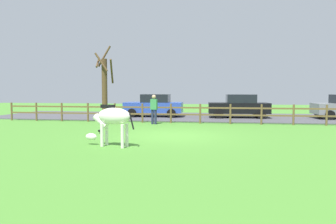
{
  "coord_description": "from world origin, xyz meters",
  "views": [
    {
      "loc": [
        1.91,
        -13.19,
        1.9
      ],
      "look_at": [
        -0.47,
        1.37,
        0.89
      ],
      "focal_mm": 34.29,
      "sensor_mm": 36.0,
      "label": 1
    }
  ],
  "objects": [
    {
      "name": "visitor_near_fence",
      "position": [
        -1.73,
        4.24,
        0.91
      ],
      "size": [
        0.38,
        0.26,
        1.64
      ],
      "color": "#232847",
      "rests_on": "ground_plane"
    },
    {
      "name": "parked_car_blue",
      "position": [
        -2.65,
        8.72,
        0.84
      ],
      "size": [
        4.05,
        1.99,
        1.56
      ],
      "color": "#2D4CAD",
      "rests_on": "parking_asphalt"
    },
    {
      "name": "zebra",
      "position": [
        -1.68,
        -2.91,
        0.93
      ],
      "size": [
        1.91,
        0.77,
        1.41
      ],
      "color": "white",
      "rests_on": "ground_plane"
    },
    {
      "name": "crow_on_grass",
      "position": [
        -3.26,
        0.05,
        0.13
      ],
      "size": [
        0.21,
        0.1,
        0.2
      ],
      "color": "black",
      "rests_on": "ground_plane"
    },
    {
      "name": "bare_tree",
      "position": [
        -4.9,
        5.08,
        2.11
      ],
      "size": [
        1.09,
        1.05,
        4.57
      ],
      "color": "#513A23",
      "rests_on": "ground_plane"
    },
    {
      "name": "parking_asphalt",
      "position": [
        0.0,
        9.3,
        0.03
      ],
      "size": [
        28.0,
        7.4,
        0.05
      ],
      "primitive_type": "cube",
      "color": "#47474C",
      "rests_on": "ground_plane"
    },
    {
      "name": "paddock_fence",
      "position": [
        -0.05,
        5.0,
        0.64
      ],
      "size": [
        22.01,
        0.11,
        1.12
      ],
      "color": "brown",
      "rests_on": "ground_plane"
    },
    {
      "name": "parked_car_black",
      "position": [
        3.16,
        8.83,
        0.84
      ],
      "size": [
        4.1,
        2.08,
        1.56
      ],
      "color": "black",
      "rests_on": "parking_asphalt"
    },
    {
      "name": "ground_plane",
      "position": [
        0.0,
        0.0,
        0.0
      ],
      "size": [
        60.0,
        60.0,
        0.0
      ],
      "primitive_type": "plane",
      "color": "#47842D"
    }
  ]
}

